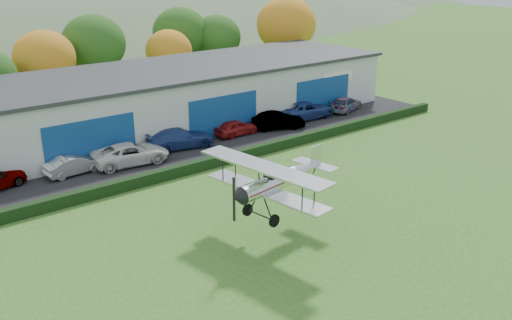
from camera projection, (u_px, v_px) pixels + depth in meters
ground at (385, 253)px, 29.28m from camera, size 300.00×300.00×0.00m
apron at (212, 143)px, 46.50m from camera, size 48.00×9.00×0.05m
hedge at (246, 154)px, 42.83m from camera, size 46.00×0.60×0.80m
hangar at (187, 94)px, 51.90m from camera, size 40.60×12.60×5.30m
tree_belt at (89, 50)px, 57.80m from camera, size 75.70×13.22×10.12m
car_1 at (74, 165)px, 39.57m from camera, size 4.35×1.86×1.39m
car_2 at (131, 154)px, 41.46m from camera, size 6.03×3.28×1.61m
car_3 at (179, 138)px, 44.91m from camera, size 6.04×3.34×1.66m
car_4 at (236, 128)px, 48.16m from camera, size 4.11×1.71×1.39m
car_5 at (278, 121)px, 49.90m from camera, size 5.04×3.36×1.57m
car_6 at (306, 110)px, 53.19m from camera, size 6.11×3.02×1.67m
car_7 at (346, 104)px, 55.93m from camera, size 5.12×3.35×1.38m
biplane at (277, 180)px, 30.00m from camera, size 7.37×8.44×3.14m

